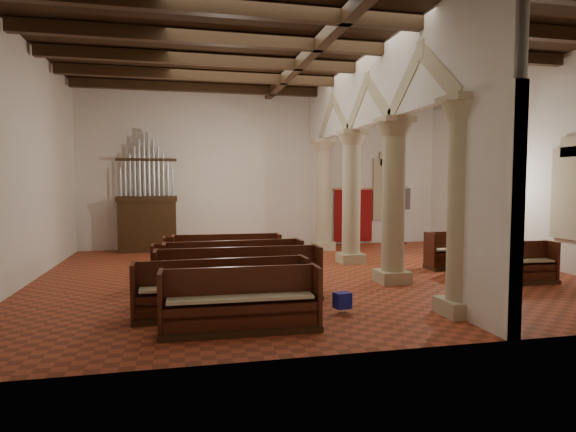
# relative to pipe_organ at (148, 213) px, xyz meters

# --- Properties ---
(floor) EXTENTS (14.00, 14.00, 0.00)m
(floor) POSITION_rel_pipe_organ_xyz_m (4.50, -5.50, -1.37)
(floor) COLOR #9D3C22
(floor) RESTS_ON ground
(ceiling) EXTENTS (14.00, 14.00, 0.00)m
(ceiling) POSITION_rel_pipe_organ_xyz_m (4.50, -5.50, 4.63)
(ceiling) COLOR black
(ceiling) RESTS_ON wall_back
(wall_back) EXTENTS (14.00, 0.02, 6.00)m
(wall_back) POSITION_rel_pipe_organ_xyz_m (4.50, 0.50, 1.63)
(wall_back) COLOR white
(wall_back) RESTS_ON floor
(wall_front) EXTENTS (14.00, 0.02, 6.00)m
(wall_front) POSITION_rel_pipe_organ_xyz_m (4.50, -11.50, 1.63)
(wall_front) COLOR white
(wall_front) RESTS_ON floor
(wall_left) EXTENTS (0.02, 12.00, 6.00)m
(wall_left) POSITION_rel_pipe_organ_xyz_m (-2.50, -5.50, 1.63)
(wall_left) COLOR white
(wall_left) RESTS_ON floor
(wall_right) EXTENTS (0.02, 12.00, 6.00)m
(wall_right) POSITION_rel_pipe_organ_xyz_m (11.50, -5.50, 1.63)
(wall_right) COLOR white
(wall_right) RESTS_ON floor
(ceiling_beams) EXTENTS (13.80, 11.80, 0.30)m
(ceiling_beams) POSITION_rel_pipe_organ_xyz_m (4.50, -5.50, 4.45)
(ceiling_beams) COLOR #311E0F
(ceiling_beams) RESTS_ON wall_back
(arcade) EXTENTS (0.90, 11.90, 6.00)m
(arcade) POSITION_rel_pipe_organ_xyz_m (6.30, -5.50, 2.19)
(arcade) COLOR tan
(arcade) RESTS_ON floor
(window_right_a) EXTENTS (0.03, 1.00, 2.20)m
(window_right_a) POSITION_rel_pipe_organ_xyz_m (11.48, -7.00, 0.83)
(window_right_a) COLOR #2C644D
(window_right_a) RESTS_ON wall_right
(window_right_b) EXTENTS (0.03, 1.00, 2.20)m
(window_right_b) POSITION_rel_pipe_organ_xyz_m (11.48, -3.00, 0.83)
(window_right_b) COLOR #2C644D
(window_right_b) RESTS_ON wall_right
(window_back) EXTENTS (1.00, 0.03, 2.20)m
(window_back) POSITION_rel_pipe_organ_xyz_m (9.50, 0.48, 0.83)
(window_back) COLOR #2C644D
(window_back) RESTS_ON wall_back
(pipe_organ) EXTENTS (2.10, 0.85, 4.40)m
(pipe_organ) POSITION_rel_pipe_organ_xyz_m (0.00, 0.00, 0.00)
(pipe_organ) COLOR #311E0F
(pipe_organ) RESTS_ON floor
(lectern) EXTENTS (0.52, 0.53, 1.29)m
(lectern) POSITION_rel_pipe_organ_xyz_m (0.57, -0.01, -0.84)
(lectern) COLOR #382311
(lectern) RESTS_ON floor
(dossal_curtain) EXTENTS (1.80, 0.07, 2.17)m
(dossal_curtain) POSITION_rel_pipe_organ_xyz_m (8.00, 0.42, -0.21)
(dossal_curtain) COLOR maroon
(dossal_curtain) RESTS_ON floor
(processional_banner) EXTENTS (0.56, 0.71, 2.43)m
(processional_banner) POSITION_rel_pipe_organ_xyz_m (10.00, -0.01, -0.57)
(processional_banner) COLOR #311E0F
(processional_banner) RESTS_ON floor
(hymnal_box_a) EXTENTS (0.34, 0.30, 0.30)m
(hymnal_box_a) POSITION_rel_pipe_organ_xyz_m (4.16, -9.41, -1.12)
(hymnal_box_a) COLOR navy
(hymnal_box_a) RESTS_ON floor
(hymnal_box_b) EXTENTS (0.34, 0.29, 0.31)m
(hymnal_box_b) POSITION_rel_pipe_organ_xyz_m (3.72, -8.05, -1.12)
(hymnal_box_b) COLOR navy
(hymnal_box_b) RESTS_ON floor
(hymnal_box_c) EXTENTS (0.45, 0.42, 0.36)m
(hymnal_box_c) POSITION_rel_pipe_organ_xyz_m (4.47, -5.66, -1.09)
(hymnal_box_c) COLOR navy
(hymnal_box_c) RESTS_ON floor
(tube_heater_a) EXTENTS (1.13, 0.37, 0.11)m
(tube_heater_a) POSITION_rel_pipe_organ_xyz_m (2.44, -10.12, -1.21)
(tube_heater_a) COLOR white
(tube_heater_a) RESTS_ON floor
(tube_heater_b) EXTENTS (1.09, 0.48, 0.11)m
(tube_heater_b) POSITION_rel_pipe_organ_xyz_m (2.28, -8.25, -1.21)
(tube_heater_b) COLOR silver
(tube_heater_b) RESTS_ON floor
(nave_pew_0) EXTENTS (2.68, 0.76, 1.06)m
(nave_pew_0) POSITION_rel_pipe_organ_xyz_m (2.15, -10.10, -1.02)
(nave_pew_0) COLOR #311E0F
(nave_pew_0) RESTS_ON floor
(nave_pew_1) EXTENTS (3.27, 0.83, 1.05)m
(nave_pew_1) POSITION_rel_pipe_organ_xyz_m (1.92, -9.07, -1.03)
(nave_pew_1) COLOR #311E0F
(nave_pew_1) RESTS_ON floor
(nave_pew_2) EXTENTS (3.47, 0.77, 1.12)m
(nave_pew_2) POSITION_rel_pipe_organ_xyz_m (2.36, -8.06, -1.00)
(nave_pew_2) COLOR #311E0F
(nave_pew_2) RESTS_ON floor
(nave_pew_3) EXTENTS (3.20, 0.88, 1.14)m
(nave_pew_3) POSITION_rel_pipe_organ_xyz_m (2.36, -7.06, -0.99)
(nave_pew_3) COLOR #311E0F
(nave_pew_3) RESTS_ON floor
(nave_pew_4) EXTENTS (2.92, 0.67, 0.99)m
(nave_pew_4) POSITION_rel_pipe_organ_xyz_m (1.92, -6.04, -1.05)
(nave_pew_4) COLOR #311E0F
(nave_pew_4) RESTS_ON floor
(nave_pew_5) EXTENTS (2.90, 0.83, 1.10)m
(nave_pew_5) POSITION_rel_pipe_organ_xyz_m (2.37, -5.20, -1.01)
(nave_pew_5) COLOR #311E0F
(nave_pew_5) RESTS_ON floor
(nave_pew_6) EXTENTS (2.60, 0.84, 1.01)m
(nave_pew_6) POSITION_rel_pipe_organ_xyz_m (1.97, -4.48, -1.04)
(nave_pew_6) COLOR #311E0F
(nave_pew_6) RESTS_ON floor
(aisle_pew_0) EXTENTS (1.74, 0.79, 1.02)m
(aisle_pew_0) POSITION_rel_pipe_organ_xyz_m (9.41, -7.71, -1.02)
(aisle_pew_0) COLOR #311E0F
(aisle_pew_0) RESTS_ON floor
(aisle_pew_1) EXTENTS (1.81, 0.68, 1.01)m
(aisle_pew_1) POSITION_rel_pipe_organ_xyz_m (9.35, -6.36, -1.03)
(aisle_pew_1) COLOR #311E0F
(aisle_pew_1) RESTS_ON floor
(aisle_pew_2) EXTENTS (2.14, 0.71, 1.06)m
(aisle_pew_2) POSITION_rel_pipe_organ_xyz_m (9.14, -5.58, -1.01)
(aisle_pew_2) COLOR #311E0F
(aisle_pew_2) RESTS_ON floor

